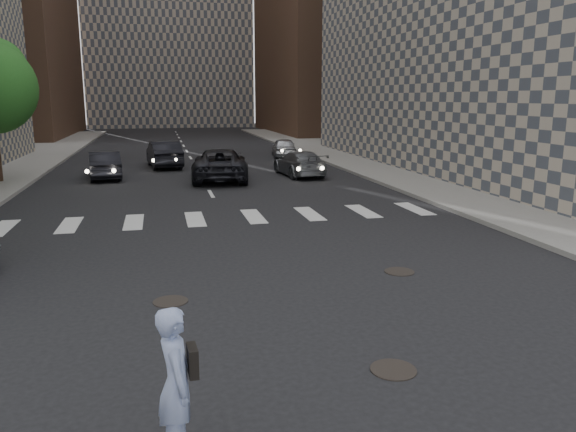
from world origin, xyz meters
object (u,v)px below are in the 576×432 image
traffic_car_b (299,163)px  traffic_car_d (284,147)px  traffic_car_c (220,164)px  traffic_car_e (164,154)px  traffic_car_a (105,165)px  skateboarder (177,383)px

traffic_car_b → traffic_car_d: 9.45m
traffic_car_b → traffic_car_c: (-4.21, -0.63, 0.13)m
traffic_car_b → traffic_car_e: bearing=-42.7°
traffic_car_e → traffic_car_d: bearing=-160.4°
traffic_car_b → traffic_car_c: bearing=3.9°
traffic_car_d → traffic_car_e: bearing=34.2°
traffic_car_d → traffic_car_e: 9.03m
traffic_car_e → traffic_car_c: bearing=107.0°
traffic_car_a → traffic_car_d: bearing=-150.8°
traffic_car_a → traffic_car_b: traffic_car_a is taller
traffic_car_d → skateboarder: bearing=83.3°
skateboarder → traffic_car_e: size_ratio=0.40×
traffic_car_c → traffic_car_d: (5.46, 10.00, -0.12)m
traffic_car_c → traffic_car_e: bearing=-60.1°
traffic_car_b → traffic_car_c: size_ratio=0.80×
traffic_car_b → traffic_car_d: size_ratio=1.16×
traffic_car_a → traffic_car_c: size_ratio=0.75×
traffic_car_a → traffic_car_c: bearing=154.6°
traffic_car_b → traffic_car_e: traffic_car_e is taller
traffic_car_b → traffic_car_a: bearing=-11.8°
traffic_car_b → traffic_car_d: bearing=-102.2°
skateboarder → traffic_car_b: skateboarder is taller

